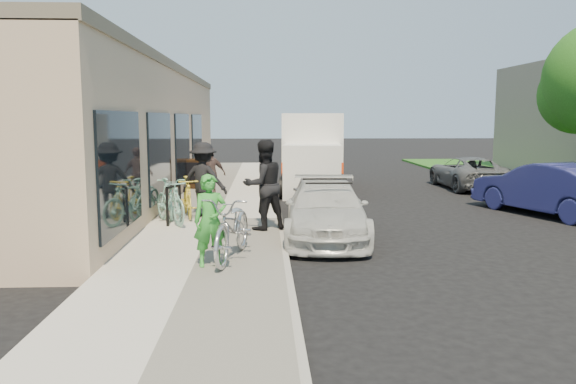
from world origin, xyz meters
name	(u,v)px	position (x,y,z in m)	size (l,w,h in m)	color
ground	(307,253)	(0.00, 0.00, 0.00)	(120.00, 120.00, 0.00)	black
sidewalk	(216,221)	(-2.00, 3.00, 0.07)	(3.00, 34.00, 0.15)	#BBB5A8
curb	(280,221)	(-0.45, 3.00, 0.07)	(0.12, 34.00, 0.13)	#99968C
storefront	(128,132)	(-5.24, 7.99, 2.12)	(3.60, 20.00, 4.22)	tan
bike_rack	(174,201)	(-2.90, 2.33, 0.69)	(0.27, 0.60, 0.90)	black
sandwich_board	(196,174)	(-3.17, 8.81, 0.67)	(0.70, 0.70, 1.01)	#33200E
sedan_white	(326,210)	(0.50, 1.31, 0.61)	(2.03, 4.32, 1.26)	silver
sedan_silver	(314,193)	(0.58, 5.05, 0.49)	(1.15, 2.86, 0.97)	#939297
moving_truck	(313,156)	(0.95, 9.79, 1.21)	(2.58, 5.71, 2.72)	white
far_car_blue	(549,189)	(6.74, 4.00, 0.71)	(1.49, 4.28, 1.41)	navy
far_car_gray	(468,172)	(6.66, 9.73, 0.58)	(1.93, 4.18, 1.16)	#545658
tandem_bike	(233,227)	(-1.36, -0.97, 0.71)	(0.75, 2.15, 1.13)	#BDBCBF
woman_rider	(210,221)	(-1.71, -1.41, 0.91)	(0.55, 0.36, 1.52)	green
man_standing	(264,185)	(-0.83, 1.63, 1.13)	(0.95, 0.74, 1.96)	black
cruiser_bike_a	(170,201)	(-2.99, 2.41, 0.67)	(0.49, 1.72, 1.03)	#7EBCA9
cruiser_bike_b	(171,197)	(-3.12, 3.35, 0.64)	(0.65, 1.87, 0.98)	#7EBCA9
cruiser_bike_c	(187,197)	(-2.71, 3.23, 0.65)	(0.47, 1.65, 0.99)	yellow
bystander_a	(204,180)	(-2.30, 3.26, 1.07)	(1.19, 0.68, 1.84)	black
bystander_b	(210,174)	(-2.41, 5.96, 0.94)	(0.93, 0.39, 1.59)	brown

